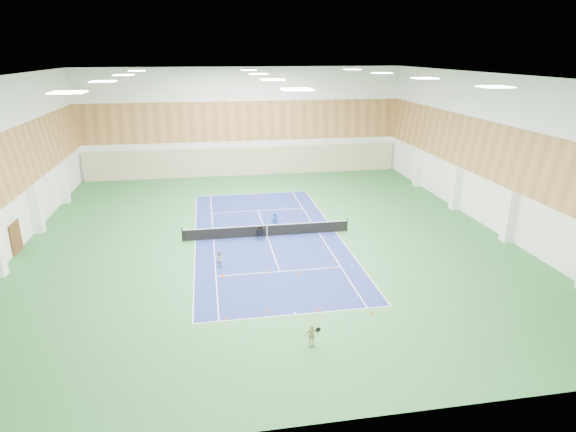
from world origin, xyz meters
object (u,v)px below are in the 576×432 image
(tennis_net, at_px, (267,230))
(child_apron, at_px, (311,335))
(ball_cart, at_px, (260,234))
(child_court, at_px, (220,259))
(coach, at_px, (275,223))

(tennis_net, relative_size, child_apron, 11.04)
(ball_cart, bearing_deg, child_court, -131.37)
(coach, xyz_separation_m, child_court, (-4.46, -5.71, -0.25))
(child_court, bearing_deg, ball_cart, 34.20)
(ball_cart, bearing_deg, child_apron, -92.85)
(coach, height_order, ball_cart, coach)
(child_court, height_order, ball_cart, child_court)
(tennis_net, xyz_separation_m, child_apron, (0.25, -14.87, 0.03))
(tennis_net, relative_size, ball_cart, 13.68)
(child_apron, relative_size, ball_cart, 1.24)
(child_court, relative_size, child_apron, 1.04)
(tennis_net, distance_m, coach, 0.97)
(child_court, xyz_separation_m, child_apron, (4.01, -9.76, -0.03))
(child_court, distance_m, ball_cart, 5.52)
(tennis_net, height_order, child_court, child_court)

